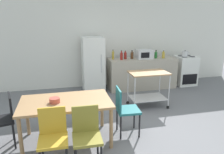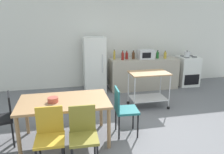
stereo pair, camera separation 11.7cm
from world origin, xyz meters
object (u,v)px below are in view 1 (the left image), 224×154
Objects in this scene: bottle_olive_oil at (113,55)px; microwave at (144,54)px; kitchen_cart at (148,84)px; refrigerator at (93,64)px; chair_olive at (87,133)px; stove_oven at (185,70)px; chair_black at (4,117)px; bottle_soy_sauce at (156,55)px; kettle at (185,54)px; chair_mustard at (53,135)px; chair_teal at (125,108)px; bottle_sesame_oil at (132,55)px; fruit_bowl at (55,100)px; bottle_sparkling_water at (121,56)px; bottle_vinegar at (125,56)px; bottle_wine at (163,55)px; dining_table at (66,105)px.

bottle_olive_oil is 0.60× the size of microwave.
refrigerator is at bearing 126.25° from kitchen_cart.
stove_oven is (3.52, 3.23, -0.07)m from chair_olive.
stove_oven is at bearing 102.67° from chair_black.
kitchen_cart is at bearing -120.10° from bottle_soy_sauce.
microwave reaches higher than kettle.
chair_mustard is 4.32m from bottle_soy_sauce.
bottle_sesame_oil is (0.98, 2.52, 0.48)m from chair_teal.
chair_teal is 3.71m from stove_oven.
chair_olive is at bearing -58.26° from fruit_bowl.
bottle_soy_sauce is (0.36, -0.01, -0.03)m from microwave.
bottle_sesame_oil reaches higher than stove_oven.
bottle_olive_oil is (1.20, 3.30, 0.50)m from chair_olive.
bottle_sparkling_water is at bearing -178.73° from stove_oven.
bottle_sparkling_water is at bearing -168.34° from bottle_sesame_oil.
fruit_bowl is at bearing 123.14° from chair_olive.
kitchen_cart is at bearing -84.35° from bottle_vinegar.
bottle_sparkling_water is 1.54× the size of fruit_bowl.
bottle_vinegar reaches higher than bottle_soy_sauce.
bottle_wine reaches higher than kettle.
bottle_sesame_oil reaches higher than bottle_wine.
kettle reaches higher than stove_oven.
stove_oven is 3.84× the size of kettle.
bottle_soy_sauce is at bearing 42.00° from dining_table.
microwave is at bearing -178.72° from stove_oven.
bottle_wine is at bearing -7.12° from bottle_vinegar.
chair_black is 0.87m from fruit_bowl.
chair_olive is 3.51m from bottle_sparkling_water.
chair_teal is 0.98× the size of kitchen_cart.
chair_olive is at bearing 42.45° from chair_black.
chair_teal is 3.67× the size of bottle_vinegar.
bottle_wine is at bearing 39.06° from dining_table.
chair_mustard is at bearing -141.44° from stove_oven.
bottle_sesame_oil reaches higher than bottle_vinegar.
bottle_soy_sauce is (1.28, -0.11, -0.02)m from bottle_olive_oil.
bottle_sparkling_water is 0.70m from microwave.
chair_olive and chair_teal have the same top height.
bottle_wine is at bearing -7.02° from bottle_olive_oil.
chair_mustard is 4.95m from kettle.
bottle_wine is at bearing -8.07° from microwave.
bottle_vinegar is (1.81, 2.52, 0.33)m from dining_table.
kitchen_cart is 3.28× the size of bottle_olive_oil.
microwave is at bearing 44.61° from fruit_bowl.
stove_oven is at bearing -1.60° from refrigerator.
chair_teal is 3.63× the size of bottle_sesame_oil.
chair_mustard is 3.81m from bottle_vinegar.
kettle is at bearing -1.51° from bottle_sparkling_water.
bottle_sesame_oil reaches higher than chair_olive.
chair_teal reaches higher than kitchen_cart.
chair_black reaches higher than kitchen_cart.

